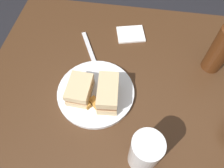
{
  "coord_description": "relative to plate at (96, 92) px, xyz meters",
  "views": [
    {
      "loc": [
        0.01,
        -0.41,
        1.43
      ],
      "look_at": [
        -0.05,
        -0.03,
        0.81
      ],
      "focal_mm": 34.52,
      "sensor_mm": 36.0,
      "label": 1
    }
  ],
  "objects": [
    {
      "name": "potato_wedge_front",
      "position": [
        -0.03,
        -0.05,
        0.02
      ],
      "size": [
        0.05,
        0.05,
        0.02
      ],
      "primitive_type": "cube",
      "rotation": [
        0.0,
        0.0,
        2.43
      ],
      "color": "#B77F33",
      "rests_on": "plate"
    },
    {
      "name": "dining_table",
      "position": [
        0.1,
        0.06,
        -0.4
      ],
      "size": [
        1.04,
        0.84,
        0.78
      ],
      "primitive_type": "cube",
      "color": "#422816",
      "rests_on": "ground"
    },
    {
      "name": "plate",
      "position": [
        0.0,
        0.0,
        0.0
      ],
      "size": [
        0.26,
        0.26,
        0.01
      ],
      "primitive_type": "cylinder",
      "color": "white",
      "rests_on": "dining_table"
    },
    {
      "name": "potato_wedge_middle",
      "position": [
        -0.03,
        -0.04,
        0.02
      ],
      "size": [
        0.04,
        0.05,
        0.02
      ],
      "primitive_type": "cube",
      "rotation": [
        0.0,
        0.0,
        5.13
      ],
      "color": "gold",
      "rests_on": "plate"
    },
    {
      "name": "cider_bottle",
      "position": [
        0.4,
        0.18,
        0.1
      ],
      "size": [
        0.07,
        0.07,
        0.28
      ],
      "color": "#47230F",
      "rests_on": "dining_table"
    },
    {
      "name": "ground_plane",
      "position": [
        0.1,
        0.06,
        -0.79
      ],
      "size": [
        6.0,
        6.0,
        0.0
      ],
      "primitive_type": "plane",
      "color": "black"
    },
    {
      "name": "potato_wedge_stray",
      "position": [
        0.01,
        -0.05,
        0.02
      ],
      "size": [
        0.05,
        0.05,
        0.02
      ],
      "primitive_type": "cube",
      "rotation": [
        0.0,
        0.0,
        2.39
      ],
      "color": "#B77F33",
      "rests_on": "plate"
    },
    {
      "name": "sandwich_half_right",
      "position": [
        0.05,
        -0.02,
        0.04
      ],
      "size": [
        0.08,
        0.13,
        0.07
      ],
      "color": "#CCB284",
      "rests_on": "plate"
    },
    {
      "name": "potato_wedge_back",
      "position": [
        -0.05,
        -0.04,
        0.02
      ],
      "size": [
        0.04,
        0.02,
        0.02
      ],
      "primitive_type": "cube",
      "rotation": [
        0.0,
        0.0,
        3.16
      ],
      "color": "gold",
      "rests_on": "plate"
    },
    {
      "name": "napkin",
      "position": [
        0.09,
        0.3,
        -0.0
      ],
      "size": [
        0.13,
        0.11,
        0.01
      ],
      "primitive_type": "cube",
      "rotation": [
        0.0,
        0.0,
        0.25
      ],
      "color": "white",
      "rests_on": "dining_table"
    },
    {
      "name": "pint_glass",
      "position": [
        0.17,
        -0.2,
        0.06
      ],
      "size": [
        0.08,
        0.08,
        0.15
      ],
      "color": "white",
      "rests_on": "dining_table"
    },
    {
      "name": "fork",
      "position": [
        -0.06,
        0.19,
        -0.0
      ],
      "size": [
        0.1,
        0.17,
        0.01
      ],
      "primitive_type": "cube",
      "rotation": [
        0.0,
        0.0,
        2.04
      ],
      "color": "silver",
      "rests_on": "dining_table"
    },
    {
      "name": "potato_wedge_right_edge",
      "position": [
        0.02,
        -0.05,
        0.02
      ],
      "size": [
        0.05,
        0.05,
        0.02
      ],
      "primitive_type": "cube",
      "rotation": [
        0.0,
        0.0,
        2.48
      ],
      "color": "#B77F33",
      "rests_on": "plate"
    },
    {
      "name": "sandwich_half_left",
      "position": [
        -0.05,
        -0.02,
        0.04
      ],
      "size": [
        0.08,
        0.11,
        0.06
      ],
      "color": "#CCB284",
      "rests_on": "plate"
    },
    {
      "name": "potato_wedge_left_edge",
      "position": [
        0.02,
        -0.03,
        0.02
      ],
      "size": [
        0.04,
        0.05,
        0.02
      ],
      "primitive_type": "cube",
      "rotation": [
        0.0,
        0.0,
        1.89
      ],
      "color": "#B77F33",
      "rests_on": "plate"
    }
  ]
}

